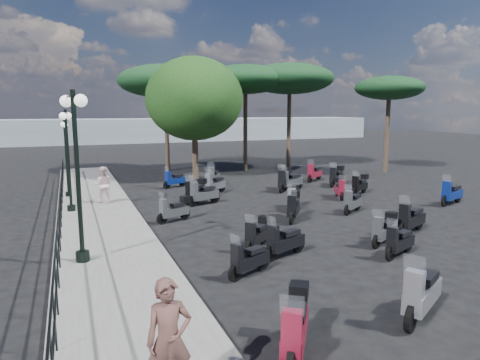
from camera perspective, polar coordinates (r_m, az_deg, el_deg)
name	(u,v)px	position (r m, az deg, el deg)	size (l,w,h in m)	color
ground	(292,224)	(15.80, 6.97, -5.88)	(120.00, 120.00, 0.00)	black
sidewalk	(100,220)	(16.85, -18.21, -5.06)	(3.00, 30.00, 0.15)	slate
railing	(60,202)	(16.45, -22.83, -2.73)	(0.04, 26.04, 1.10)	black
lamp_post_0	(77,166)	(11.73, -20.89, 1.77)	(0.64, 1.26, 4.48)	black
lamp_post_1	(68,154)	(18.02, -21.96, 3.25)	(0.45, 1.16, 4.00)	black
lamp_post_2	(66,153)	(21.27, -22.18, 3.35)	(0.34, 1.04, 3.54)	black
woman	(169,340)	(6.28, -9.45, -20.31)	(0.64, 0.42, 1.74)	brown
pedestrian_far	(103,185)	(19.43, -17.81, -0.58)	(0.77, 0.60, 1.57)	silver
scooter_0	(295,328)	(7.60, 7.35, -18.97)	(1.15, 1.51, 1.39)	black
scooter_1	(284,242)	(12.23, 5.90, -8.21)	(1.55, 0.76, 1.29)	black
scooter_2	(249,260)	(10.87, 1.16, -10.64)	(1.38, 0.79, 1.18)	black
scooter_3	(174,210)	(16.14, -8.78, -3.96)	(1.40, 0.79, 1.19)	black
scooter_4	(203,194)	(18.82, -4.92, -1.92)	(1.63, 0.79, 1.35)	black
scooter_5	(196,192)	(19.31, -5.90, -1.54)	(1.32, 1.29, 1.34)	black
scooter_6	(421,294)	(9.44, 23.01, -13.87)	(1.68, 1.08, 1.49)	black
scooter_7	(399,242)	(13.02, 20.45, -7.81)	(1.43, 0.75, 1.20)	black
scooter_8	(257,234)	(12.88, 2.30, -7.26)	(1.19, 1.11, 1.19)	black
scooter_9	(293,198)	(18.02, 7.10, -2.46)	(1.07, 1.33, 1.24)	black
scooter_10	(215,185)	(21.19, -3.40, -0.62)	(1.44, 1.13, 1.37)	black
scooter_11	(174,180)	(23.17, -8.77, -0.01)	(1.40, 0.81, 1.20)	black
scooter_13	(411,220)	(15.53, 21.83, -4.92)	(1.66, 0.87, 1.39)	black
scooter_14	(384,230)	(14.03, 18.64, -6.33)	(1.40, 0.88, 1.21)	black
scooter_15	(294,207)	(16.25, 7.16, -3.60)	(1.15, 1.46, 1.36)	black
scooter_16	(213,178)	(23.28, -3.56, 0.32)	(1.07, 1.58, 1.43)	black
scooter_19	(353,203)	(17.87, 14.78, -2.93)	(1.38, 0.91, 1.24)	black
scooter_20	(339,189)	(20.70, 13.11, -1.16)	(0.79, 1.42, 1.20)	black
scooter_21	(291,181)	(22.36, 6.82, -0.16)	(1.64, 0.83, 1.37)	black
scooter_22	(284,180)	(22.16, 5.94, -0.02)	(1.34, 1.50, 1.47)	black
scooter_25	(451,194)	(20.94, 26.35, -1.67)	(1.71, 0.79, 1.40)	black
scooter_26	(360,185)	(21.89, 15.67, -0.65)	(1.43, 0.93, 1.25)	black
scooter_27	(337,176)	(24.08, 12.76, 0.47)	(1.50, 1.17, 1.38)	black
scooter_28	(314,173)	(25.36, 9.87, 0.88)	(1.47, 1.06, 1.36)	black
broadleaf_tree	(194,99)	(26.14, -6.11, 10.69)	(5.86, 5.86, 7.28)	#38281E
pine_0	(245,80)	(29.27, 0.73, 13.22)	(5.51, 5.51, 7.12)	#38281E
pine_1	(290,79)	(30.45, 6.65, 13.23)	(6.07, 6.07, 7.33)	#38281E
pine_2	(165,82)	(29.62, -9.91, 12.81)	(6.34, 6.34, 7.13)	#38281E
pine_3	(389,88)	(29.95, 19.30, 11.44)	(4.42, 4.42, 6.33)	#38281E
distant_hills	(128,130)	(58.86, -14.75, 6.42)	(70.00, 8.00, 3.00)	gray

